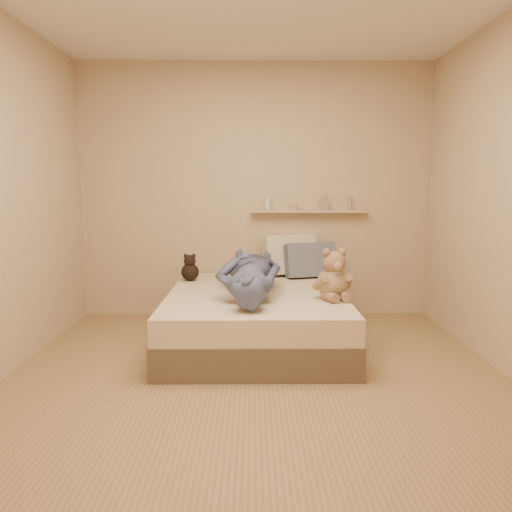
{
  "coord_description": "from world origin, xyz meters",
  "views": [
    {
      "loc": [
        -0.03,
        -3.3,
        1.35
      ],
      "look_at": [
        0.0,
        0.65,
        0.8
      ],
      "focal_mm": 35.0,
      "sensor_mm": 36.0,
      "label": 1
    }
  ],
  "objects_px": {
    "game_console": "(252,287)",
    "teddy_bear": "(333,278)",
    "wall_shelf": "(309,211)",
    "dark_plush": "(190,269)",
    "person": "(250,272)",
    "bed": "(256,317)",
    "pillow_grey": "(310,260)",
    "pillow_cream": "(291,256)"
  },
  "relations": [
    {
      "from": "game_console",
      "to": "teddy_bear",
      "type": "xyz_separation_m",
      "value": [
        0.66,
        0.25,
        0.03
      ]
    },
    {
      "from": "game_console",
      "to": "wall_shelf",
      "type": "bearing_deg",
      "value": 68.03
    },
    {
      "from": "dark_plush",
      "to": "wall_shelf",
      "type": "xyz_separation_m",
      "value": [
        1.18,
        0.4,
        0.54
      ]
    },
    {
      "from": "dark_plush",
      "to": "teddy_bear",
      "type": "bearing_deg",
      "value": -32.47
    },
    {
      "from": "person",
      "to": "bed",
      "type": "bearing_deg",
      "value": -128.76
    },
    {
      "from": "teddy_bear",
      "to": "dark_plush",
      "type": "height_order",
      "value": "teddy_bear"
    },
    {
      "from": "wall_shelf",
      "to": "bed",
      "type": "bearing_deg",
      "value": -121.18
    },
    {
      "from": "teddy_bear",
      "to": "wall_shelf",
      "type": "distance_m",
      "value": 1.29
    },
    {
      "from": "person",
      "to": "dark_plush",
      "type": "bearing_deg",
      "value": -43.17
    },
    {
      "from": "game_console",
      "to": "dark_plush",
      "type": "distance_m",
      "value": 1.2
    },
    {
      "from": "dark_plush",
      "to": "wall_shelf",
      "type": "relative_size",
      "value": 0.22
    },
    {
      "from": "game_console",
      "to": "pillow_grey",
      "type": "bearing_deg",
      "value": 64.61
    },
    {
      "from": "teddy_bear",
      "to": "wall_shelf",
      "type": "bearing_deg",
      "value": 93.5
    },
    {
      "from": "game_console",
      "to": "bed",
      "type": "bearing_deg",
      "value": 86.47
    },
    {
      "from": "pillow_grey",
      "to": "dark_plush",
      "type": "bearing_deg",
      "value": -171.24
    },
    {
      "from": "wall_shelf",
      "to": "person",
      "type": "bearing_deg",
      "value": -121.81
    },
    {
      "from": "bed",
      "to": "pillow_grey",
      "type": "distance_m",
      "value": 0.97
    },
    {
      "from": "pillow_grey",
      "to": "wall_shelf",
      "type": "relative_size",
      "value": 0.42
    },
    {
      "from": "pillow_grey",
      "to": "person",
      "type": "height_order",
      "value": "person"
    },
    {
      "from": "game_console",
      "to": "pillow_cream",
      "type": "relative_size",
      "value": 0.3
    },
    {
      "from": "person",
      "to": "wall_shelf",
      "type": "xyz_separation_m",
      "value": [
        0.6,
        0.97,
        0.47
      ]
    },
    {
      "from": "dark_plush",
      "to": "pillow_cream",
      "type": "distance_m",
      "value": 1.05
    },
    {
      "from": "game_console",
      "to": "teddy_bear",
      "type": "height_order",
      "value": "teddy_bear"
    },
    {
      "from": "game_console",
      "to": "pillow_cream",
      "type": "bearing_deg",
      "value": 73.78
    },
    {
      "from": "dark_plush",
      "to": "person",
      "type": "height_order",
      "value": "person"
    },
    {
      "from": "pillow_cream",
      "to": "person",
      "type": "relative_size",
      "value": 0.37
    },
    {
      "from": "game_console",
      "to": "person",
      "type": "relative_size",
      "value": 0.11
    },
    {
      "from": "pillow_cream",
      "to": "bed",
      "type": "bearing_deg",
      "value": -113.7
    },
    {
      "from": "pillow_cream",
      "to": "person",
      "type": "height_order",
      "value": "pillow_cream"
    },
    {
      "from": "teddy_bear",
      "to": "pillow_grey",
      "type": "distance_m",
      "value": 0.98
    },
    {
      "from": "person",
      "to": "pillow_cream",
      "type": "bearing_deg",
      "value": -113.61
    },
    {
      "from": "game_console",
      "to": "teddy_bear",
      "type": "relative_size",
      "value": 0.4
    },
    {
      "from": "dark_plush",
      "to": "person",
      "type": "distance_m",
      "value": 0.81
    },
    {
      "from": "person",
      "to": "pillow_grey",
      "type": "bearing_deg",
      "value": -127.22
    },
    {
      "from": "game_console",
      "to": "pillow_cream",
      "type": "distance_m",
      "value": 1.42
    },
    {
      "from": "pillow_cream",
      "to": "dark_plush",
      "type": "bearing_deg",
      "value": -162.08
    },
    {
      "from": "pillow_cream",
      "to": "wall_shelf",
      "type": "distance_m",
      "value": 0.49
    },
    {
      "from": "teddy_bear",
      "to": "person",
      "type": "xyz_separation_m",
      "value": [
        -0.68,
        0.23,
        0.01
      ]
    },
    {
      "from": "dark_plush",
      "to": "pillow_grey",
      "type": "xyz_separation_m",
      "value": [
        1.18,
        0.18,
        0.06
      ]
    },
    {
      "from": "pillow_cream",
      "to": "wall_shelf",
      "type": "xyz_separation_m",
      "value": [
        0.19,
        0.08,
        0.45
      ]
    },
    {
      "from": "game_console",
      "to": "dark_plush",
      "type": "relative_size",
      "value": 0.63
    },
    {
      "from": "person",
      "to": "teddy_bear",
      "type": "bearing_deg",
      "value": 162.8
    }
  ]
}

